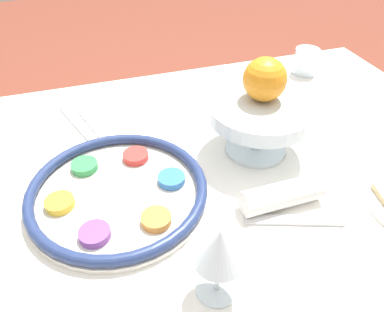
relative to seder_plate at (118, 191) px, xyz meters
name	(u,v)px	position (x,y,z in m)	size (l,w,h in m)	color
dining_table	(199,273)	(0.17, 0.03, -0.38)	(1.28, 0.85, 0.73)	white
seder_plate	(118,191)	(0.00, 0.00, 0.00)	(0.33, 0.33, 0.03)	silver
wine_glass	(220,248)	(0.11, -0.23, 0.08)	(0.07, 0.07, 0.13)	silver
fruit_stand	(260,115)	(0.30, 0.05, 0.07)	(0.21, 0.21, 0.11)	silver
orange_fruit	(265,79)	(0.31, 0.07, 0.14)	(0.09, 0.09, 0.09)	orange
napkin_roll	(282,195)	(0.27, -0.11, 0.01)	(0.15, 0.05, 0.05)	white
cup_mid	(306,61)	(0.59, 0.34, 0.02)	(0.07, 0.07, 0.07)	silver
fork_left	(78,124)	(-0.05, 0.26, -0.01)	(0.08, 0.18, 0.01)	silver
fork_right	(91,122)	(-0.02, 0.26, -0.01)	(0.07, 0.19, 0.01)	silver
spoon	(294,220)	(0.28, -0.15, -0.01)	(0.17, 0.07, 0.01)	silver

